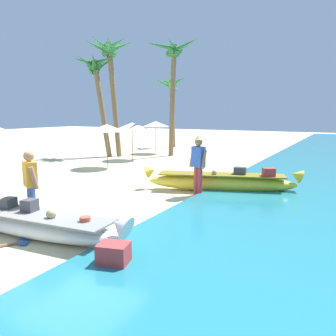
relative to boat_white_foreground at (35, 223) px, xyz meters
name	(u,v)px	position (x,y,z in m)	size (l,w,h in m)	color
ground_plane	(76,217)	(-0.22, 1.33, -0.26)	(80.00, 80.00, 0.00)	beige
boat_white_foreground	(35,223)	(0.00, 0.00, 0.00)	(4.32, 1.11, 0.75)	white
boat_yellow_midground	(222,182)	(1.88, 5.36, 0.04)	(4.66, 2.10, 0.82)	yellow
person_vendor_hatted	(198,161)	(1.45, 4.54, 0.76)	(0.58, 0.44, 1.77)	#B2383D
person_tourist_customer	(31,184)	(-0.57, 0.42, 0.65)	(0.58, 0.41, 1.62)	#3D5BA8
parasol_row_0	(107,128)	(-4.10, 7.28, 1.48)	(1.60, 1.60, 1.91)	#8E6B47
parasol_row_1	(132,126)	(-4.59, 9.88, 1.48)	(1.60, 1.60, 1.91)	#8E6B47
parasol_row_2	(156,124)	(-4.98, 12.89, 1.48)	(1.60, 1.60, 1.91)	#8E6B47
palm_tree_tall_inland	(171,91)	(-6.04, 16.73, 3.67)	(2.49, 2.71, 4.99)	brown
palm_tree_leaning_seaward	(173,64)	(-3.50, 12.32, 4.75)	(2.99, 2.42, 6.32)	brown
palm_tree_mid_cluster	(110,60)	(-6.50, 10.68, 4.97)	(2.66, 2.44, 6.46)	brown
palm_tree_far_behind	(97,74)	(-7.20, 10.35, 4.21)	(2.48, 2.28, 5.55)	brown
cooler_box	(114,256)	(2.19, -0.35, -0.06)	(0.46, 0.36, 0.41)	#C63838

